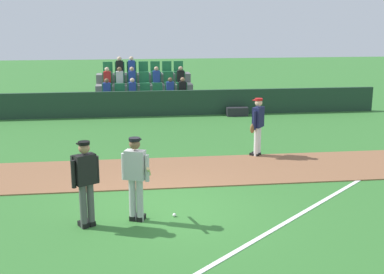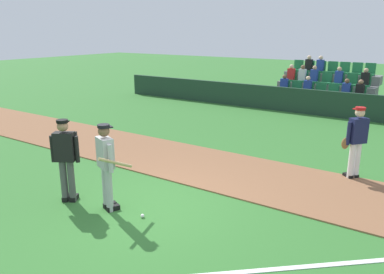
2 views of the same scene
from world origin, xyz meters
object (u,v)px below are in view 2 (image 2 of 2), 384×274
(umpire_home_plate, at_px, (66,156))
(baseball, at_px, (142,216))
(runner_navy_jersey, at_px, (356,140))
(batter_grey_jersey, at_px, (106,164))

(umpire_home_plate, xyz_separation_m, baseball, (1.77, 0.28, -0.96))
(umpire_home_plate, distance_m, runner_navy_jersey, 6.58)
(batter_grey_jersey, xyz_separation_m, runner_navy_jersey, (3.67, 4.47, -0.01))
(batter_grey_jersey, xyz_separation_m, umpire_home_plate, (-0.99, -0.17, 0.03))
(umpire_home_plate, bearing_deg, baseball, 9.02)
(runner_navy_jersey, relative_size, baseball, 23.78)
(umpire_home_plate, xyz_separation_m, runner_navy_jersey, (4.66, 4.64, -0.04))
(batter_grey_jersey, distance_m, runner_navy_jersey, 5.79)
(umpire_home_plate, distance_m, baseball, 2.03)
(batter_grey_jersey, height_order, umpire_home_plate, same)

